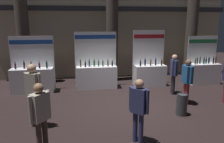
{
  "coord_description": "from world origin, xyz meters",
  "views": [
    {
      "loc": [
        -1.71,
        -7.29,
        2.95
      ],
      "look_at": [
        -0.5,
        0.49,
        1.17
      ],
      "focal_mm": 34.9,
      "sensor_mm": 36.0,
      "label": 1
    }
  ],
  "objects": [
    {
      "name": "visitor_1",
      "position": [
        -2.99,
        -1.23,
        1.12
      ],
      "size": [
        0.49,
        0.39,
        1.85
      ],
      "rotation": [
        0.0,
        0.0,
        5.79
      ],
      "color": "#47382D",
      "rests_on": "ground_plane"
    },
    {
      "name": "visitor_6",
      "position": [
        2.17,
        1.0,
        1.0
      ],
      "size": [
        0.29,
        0.55,
        1.67
      ],
      "rotation": [
        0.0,
        0.0,
        4.54
      ],
      "color": "#23232D",
      "rests_on": "ground_plane"
    },
    {
      "name": "ground_plane",
      "position": [
        0.0,
        0.0,
        0.0
      ],
      "size": [
        25.25,
        25.25,
        0.0
      ],
      "primitive_type": "plane",
      "color": "black"
    },
    {
      "name": "exhibitor_booth_1",
      "position": [
        -0.93,
        2.37,
        0.63
      ],
      "size": [
        1.9,
        0.66,
        2.54
      ],
      "color": "white",
      "rests_on": "ground_plane"
    },
    {
      "name": "trash_bin",
      "position": [
        1.55,
        -1.08,
        0.35
      ],
      "size": [
        0.35,
        0.35,
        0.71
      ],
      "color": "#38383D",
      "rests_on": "ground_plane"
    },
    {
      "name": "exhibitor_booth_0",
      "position": [
        -3.69,
        2.18,
        0.62
      ],
      "size": [
        1.83,
        0.73,
        2.39
      ],
      "color": "white",
      "rests_on": "ground_plane"
    },
    {
      "name": "visitor_5",
      "position": [
        -2.59,
        -2.58,
        1.0
      ],
      "size": [
        0.44,
        0.47,
        1.67
      ],
      "rotation": [
        0.0,
        0.0,
        0.88
      ],
      "color": "#47382D",
      "rests_on": "ground_plane"
    },
    {
      "name": "exhibitor_booth_3",
      "position": [
        4.33,
        2.29,
        0.6
      ],
      "size": [
        1.52,
        0.66,
        2.31
      ],
      "color": "white",
      "rests_on": "ground_plane"
    },
    {
      "name": "visitor_7",
      "position": [
        -0.3,
        -2.48,
        0.96
      ],
      "size": [
        0.41,
        0.41,
        1.64
      ],
      "rotation": [
        0.0,
        0.0,
        2.35
      ],
      "color": "navy",
      "rests_on": "ground_plane"
    },
    {
      "name": "hall_colonnade",
      "position": [
        0.0,
        4.31,
        3.27
      ],
      "size": [
        12.62,
        1.28,
        6.61
      ],
      "color": "tan",
      "rests_on": "ground_plane"
    },
    {
      "name": "exhibitor_booth_2",
      "position": [
        1.61,
        2.4,
        0.62
      ],
      "size": [
        1.53,
        0.66,
        2.59
      ],
      "color": "white",
      "rests_on": "ground_plane"
    },
    {
      "name": "visitor_8",
      "position": [
        2.16,
        -0.15,
        1.0
      ],
      "size": [
        0.25,
        0.58,
        1.66
      ],
      "rotation": [
        0.0,
        0.0,
        4.72
      ],
      "color": "maroon",
      "rests_on": "ground_plane"
    }
  ]
}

